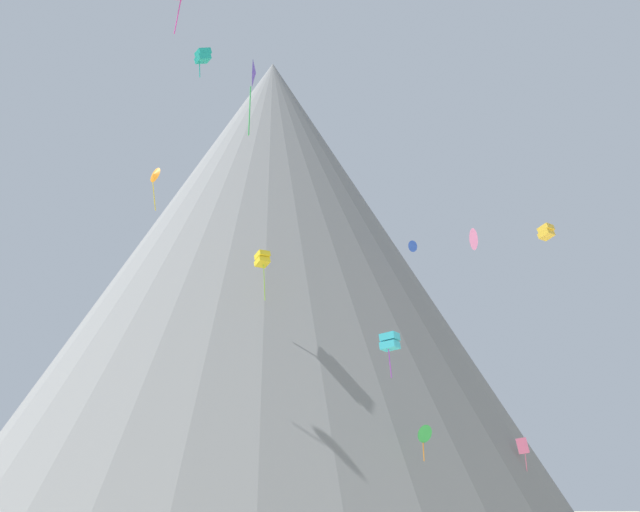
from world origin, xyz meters
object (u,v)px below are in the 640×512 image
kite_pink_high (475,239)px  kite_gold_high (546,232)px  kite_orange_high (154,175)px  kite_indigo_high (254,74)px  kite_green_low (424,433)px  kite_cyan_mid (390,342)px  kite_blue_high (412,246)px  rock_massif (267,280)px  kite_yellow_mid (262,259)px  kite_teal_high (203,56)px  kite_black_high (285,264)px  kite_rainbow_low (523,450)px

kite_pink_high → kite_gold_high: 13.03m
kite_pink_high → kite_orange_high: bearing=95.4°
kite_indigo_high → kite_green_low: bearing=-36.3°
kite_cyan_mid → kite_blue_high: bearing=-162.3°
rock_massif → kite_yellow_mid: (-1.88, -25.60, -4.58)m
kite_orange_high → kite_green_low: bearing=37.6°
kite_yellow_mid → kite_indigo_high: bearing=-120.4°
kite_teal_high → kite_blue_high: size_ratio=1.97×
rock_massif → kite_teal_high: rock_massif is taller
kite_orange_high → kite_yellow_mid: kite_orange_high is taller
kite_cyan_mid → kite_black_high: bearing=-132.6°
kite_pink_high → kite_rainbow_low: size_ratio=0.51×
kite_yellow_mid → kite_green_low: 23.30m
kite_cyan_mid → kite_gold_high: size_ratio=2.06×
kite_teal_high → kite_green_low: size_ratio=0.87×
kite_green_low → kite_gold_high: 21.70m
kite_teal_high → kite_green_low: kite_teal_high is taller
kite_cyan_mid → kite_gold_high: kite_gold_high is taller
kite_blue_high → rock_massif: bearing=-77.7°
kite_pink_high → kite_teal_high: (-28.72, -19.15, 8.96)m
kite_rainbow_low → kite_pink_high: bearing=52.9°
kite_indigo_high → kite_green_low: 33.38m
kite_rainbow_low → kite_green_low: kite_green_low is taller
kite_pink_high → kite_rainbow_low: kite_pink_high is taller
kite_pink_high → kite_gold_high: bearing=-170.6°
kite_rainbow_low → kite_gold_high: size_ratio=2.82×
kite_indigo_high → kite_blue_high: kite_indigo_high is taller
kite_indigo_high → kite_cyan_mid: kite_indigo_high is taller
kite_indigo_high → kite_green_low: kite_indigo_high is taller
kite_black_high → kite_cyan_mid: kite_black_high is taller
kite_indigo_high → kite_gold_high: 33.26m
kite_teal_high → kite_blue_high: kite_teal_high is taller
rock_massif → kite_indigo_high: (-4.01, -52.49, 0.91)m
kite_orange_high → kite_rainbow_low: (37.07, 4.91, -25.44)m
kite_orange_high → kite_cyan_mid: kite_orange_high is taller
kite_black_high → kite_green_low: (10.54, -17.54, -19.45)m
kite_blue_high → kite_yellow_mid: 18.91m
kite_cyan_mid → kite_gold_high: 22.26m
kite_rainbow_low → kite_indigo_high: bearing=102.0°
kite_rainbow_low → kite_teal_high: size_ratio=1.73×
kite_indigo_high → kite_cyan_mid: 22.05m
kite_orange_high → kite_green_low: kite_orange_high is taller
kite_green_low → rock_massif: bearing=-98.7°
kite_orange_high → kite_gold_high: 37.46m
kite_indigo_high → kite_teal_high: size_ratio=2.11×
kite_rainbow_low → kite_orange_high: bearing=62.9°
kite_cyan_mid → kite_green_low: bearing=-171.2°
kite_orange_high → kite_teal_high: kite_teal_high is taller
rock_massif → kite_rainbow_low: rock_massif is taller
kite_rainbow_low → kite_green_low: 17.19m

